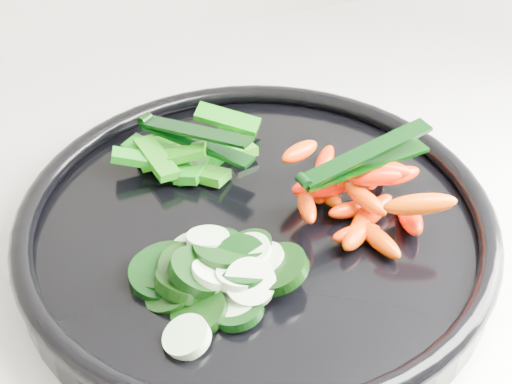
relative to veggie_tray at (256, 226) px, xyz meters
name	(u,v)px	position (x,y,z in m)	size (l,w,h in m)	color
veggie_tray	(256,226)	(0.00, 0.00, 0.00)	(0.45, 0.45, 0.04)	black
cucumber_pile	(207,274)	(-0.06, -0.05, 0.01)	(0.14, 0.12, 0.04)	black
carrot_pile	(362,193)	(0.08, -0.02, 0.02)	(0.12, 0.15, 0.05)	#E55300
pepper_pile	(188,154)	(-0.03, 0.10, 0.01)	(0.14, 0.10, 0.04)	#0A6A0B
tong_carrot	(362,160)	(0.08, -0.02, 0.05)	(0.11, 0.03, 0.02)	black
tong_pepper	(192,136)	(-0.02, 0.10, 0.03)	(0.08, 0.10, 0.02)	black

